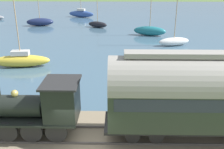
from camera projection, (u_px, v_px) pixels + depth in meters
harbor_water at (109, 19)px, 54.38m from camera, size 80.00×80.00×0.01m
rail_embankment at (84, 139)px, 14.06m from camera, size 5.44×56.00×0.55m
steam_locomotive at (41, 105)px, 13.40m from camera, size 2.14×5.12×3.12m
passenger_coach at (200, 92)px, 12.97m from camera, size 2.51×9.45×4.54m
sailboat_white at (174, 41)px, 33.56m from camera, size 2.26×4.33×8.37m
sailboat_yellow at (21, 60)px, 25.67m from camera, size 1.85×5.67×6.84m
sailboat_black at (98, 24)px, 45.48m from camera, size 2.68×3.75×5.64m
sailboat_navy at (40, 22)px, 46.91m from camera, size 2.28×4.91×8.57m
sailboat_blue at (81, 14)px, 56.79m from camera, size 2.81×5.83×7.31m
sailboat_teal at (150, 31)px, 39.22m from camera, size 2.58×5.00×8.51m
rowboat_mid_harbor at (151, 81)px, 21.88m from camera, size 1.03×2.10×0.33m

